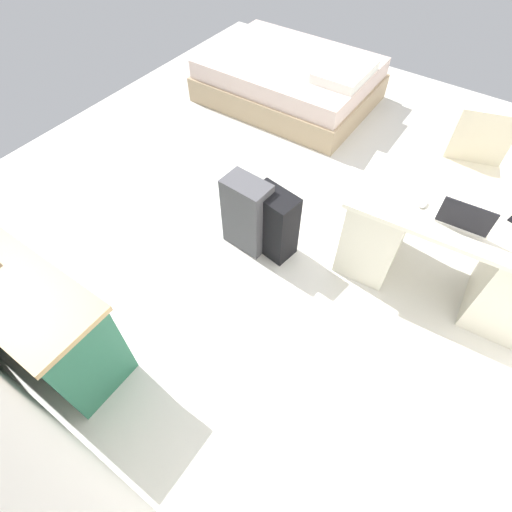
{
  "coord_description": "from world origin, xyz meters",
  "views": [
    {
      "loc": [
        -1.07,
        2.36,
        2.61
      ],
      "look_at": [
        -0.16,
        1.06,
        0.6
      ],
      "focal_mm": 28.04,
      "sensor_mm": 36.0,
      "label": 1
    }
  ],
  "objects_px": {
    "credenza": "(6,295)",
    "laptop": "(464,218)",
    "suitcase_black": "(273,223)",
    "computer_mouse": "(423,203)",
    "suitcase_spare_grey": "(247,215)",
    "office_chair": "(466,178)",
    "bed": "(290,80)",
    "desk": "(445,248)"
  },
  "relations": [
    {
      "from": "suitcase_black",
      "to": "suitcase_spare_grey",
      "type": "height_order",
      "value": "suitcase_spare_grey"
    },
    {
      "from": "suitcase_black",
      "to": "laptop",
      "type": "distance_m",
      "value": 1.34
    },
    {
      "from": "bed",
      "to": "suitcase_spare_grey",
      "type": "xyz_separation_m",
      "value": [
        -0.91,
        2.12,
        0.08
      ]
    },
    {
      "from": "suitcase_black",
      "to": "computer_mouse",
      "type": "relative_size",
      "value": 5.94
    },
    {
      "from": "bed",
      "to": "laptop",
      "type": "xyz_separation_m",
      "value": [
        -2.32,
        1.74,
        0.56
      ]
    },
    {
      "from": "credenza",
      "to": "computer_mouse",
      "type": "bearing_deg",
      "value": -135.46
    },
    {
      "from": "suitcase_black",
      "to": "computer_mouse",
      "type": "xyz_separation_m",
      "value": [
        -0.93,
        -0.34,
        0.47
      ]
    },
    {
      "from": "desk",
      "to": "bed",
      "type": "bearing_deg",
      "value": -35.19
    },
    {
      "from": "credenza",
      "to": "suitcase_black",
      "type": "relative_size",
      "value": 3.03
    },
    {
      "from": "desk",
      "to": "suitcase_spare_grey",
      "type": "height_order",
      "value": "desk"
    },
    {
      "from": "suitcase_spare_grey",
      "to": "laptop",
      "type": "height_order",
      "value": "laptop"
    },
    {
      "from": "desk",
      "to": "suitcase_spare_grey",
      "type": "xyz_separation_m",
      "value": [
        1.4,
        0.49,
        -0.07
      ]
    },
    {
      "from": "credenza",
      "to": "suitcase_black",
      "type": "bearing_deg",
      "value": -123.0
    },
    {
      "from": "office_chair",
      "to": "credenza",
      "type": "bearing_deg",
      "value": 53.25
    },
    {
      "from": "office_chair",
      "to": "credenza",
      "type": "xyz_separation_m",
      "value": [
        2.14,
        2.86,
        -0.03
      ]
    },
    {
      "from": "bed",
      "to": "suitcase_spare_grey",
      "type": "distance_m",
      "value": 2.31
    },
    {
      "from": "laptop",
      "to": "credenza",
      "type": "bearing_deg",
      "value": 40.69
    },
    {
      "from": "credenza",
      "to": "office_chair",
      "type": "bearing_deg",
      "value": -126.75
    },
    {
      "from": "suitcase_black",
      "to": "bed",
      "type": "bearing_deg",
      "value": -52.74
    },
    {
      "from": "desk",
      "to": "laptop",
      "type": "relative_size",
      "value": 4.56
    },
    {
      "from": "office_chair",
      "to": "laptop",
      "type": "distance_m",
      "value": 1.01
    },
    {
      "from": "suitcase_black",
      "to": "laptop",
      "type": "xyz_separation_m",
      "value": [
        -1.2,
        -0.31,
        0.51
      ]
    },
    {
      "from": "suitcase_spare_grey",
      "to": "computer_mouse",
      "type": "bearing_deg",
      "value": -157.24
    },
    {
      "from": "bed",
      "to": "credenza",
      "type": "bearing_deg",
      "value": 91.08
    },
    {
      "from": "bed",
      "to": "suitcase_spare_grey",
      "type": "bearing_deg",
      "value": 113.25
    },
    {
      "from": "credenza",
      "to": "laptop",
      "type": "xyz_separation_m",
      "value": [
        -2.25,
        -1.93,
        0.42
      ]
    },
    {
      "from": "desk",
      "to": "credenza",
      "type": "distance_m",
      "value": 3.03
    },
    {
      "from": "bed",
      "to": "office_chair",
      "type": "bearing_deg",
      "value": 159.84
    },
    {
      "from": "suitcase_spare_grey",
      "to": "computer_mouse",
      "type": "xyz_separation_m",
      "value": [
        -1.14,
        -0.4,
        0.44
      ]
    },
    {
      "from": "office_chair",
      "to": "computer_mouse",
      "type": "xyz_separation_m",
      "value": [
        0.15,
        0.91,
        0.35
      ]
    },
    {
      "from": "suitcase_black",
      "to": "suitcase_spare_grey",
      "type": "relative_size",
      "value": 0.91
    },
    {
      "from": "suitcase_black",
      "to": "computer_mouse",
      "type": "height_order",
      "value": "computer_mouse"
    },
    {
      "from": "credenza",
      "to": "bed",
      "type": "bearing_deg",
      "value": -88.92
    },
    {
      "from": "desk",
      "to": "laptop",
      "type": "distance_m",
      "value": 0.43
    },
    {
      "from": "desk",
      "to": "office_chair",
      "type": "distance_m",
      "value": 0.83
    },
    {
      "from": "desk",
      "to": "laptop",
      "type": "bearing_deg",
      "value": 91.36
    },
    {
      "from": "desk",
      "to": "suitcase_black",
      "type": "distance_m",
      "value": 1.27
    },
    {
      "from": "office_chair",
      "to": "bed",
      "type": "height_order",
      "value": "office_chair"
    },
    {
      "from": "credenza",
      "to": "suitcase_black",
      "type": "distance_m",
      "value": 1.93
    },
    {
      "from": "bed",
      "to": "computer_mouse",
      "type": "distance_m",
      "value": 2.73
    },
    {
      "from": "credenza",
      "to": "computer_mouse",
      "type": "height_order",
      "value": "computer_mouse"
    },
    {
      "from": "suitcase_spare_grey",
      "to": "computer_mouse",
      "type": "distance_m",
      "value": 1.29
    }
  ]
}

